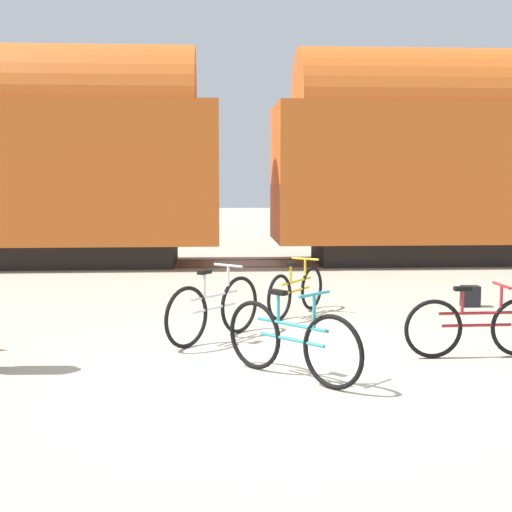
# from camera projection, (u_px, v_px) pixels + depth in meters

# --- Properties ---
(ground_plane) EXTENTS (80.00, 80.00, 0.00)m
(ground_plane) POSITION_uv_depth(u_px,v_px,m) (288.00, 367.00, 7.90)
(ground_plane) COLOR #B2A893
(freight_train) EXTENTS (27.39, 2.83, 5.14)m
(freight_train) POSITION_uv_depth(u_px,v_px,m) (247.00, 151.00, 16.96)
(freight_train) COLOR black
(freight_train) RESTS_ON ground_plane
(rail_near) EXTENTS (39.39, 0.07, 0.01)m
(rail_near) POSITION_uv_depth(u_px,v_px,m) (248.00, 267.00, 16.54)
(rail_near) COLOR #4C4238
(rail_near) RESTS_ON ground_plane
(rail_far) EXTENTS (39.39, 0.07, 0.01)m
(rail_far) POSITION_uv_depth(u_px,v_px,m) (245.00, 260.00, 17.97)
(rail_far) COLOR #4C4238
(rail_far) RESTS_ON ground_plane
(bicycle_yellow) EXTENTS (1.02, 1.43, 0.85)m
(bicycle_yellow) POSITION_uv_depth(u_px,v_px,m) (296.00, 291.00, 10.82)
(bicycle_yellow) COLOR black
(bicycle_yellow) RESTS_ON ground_plane
(bicycle_maroon) EXTENTS (1.72, 0.46, 0.86)m
(bicycle_maroon) POSITION_uv_depth(u_px,v_px,m) (477.00, 326.00, 8.26)
(bicycle_maroon) COLOR black
(bicycle_maroon) RESTS_ON ground_plane
(bicycle_teal) EXTENTS (1.27, 1.39, 0.94)m
(bicycle_teal) POSITION_uv_depth(u_px,v_px,m) (292.00, 341.00, 7.39)
(bicycle_teal) COLOR black
(bicycle_teal) RESTS_ON ground_plane
(bicycle_silver) EXTENTS (1.21, 1.43, 0.96)m
(bicycle_silver) POSITION_uv_depth(u_px,v_px,m) (214.00, 309.00, 9.13)
(bicycle_silver) COLOR black
(bicycle_silver) RESTS_ON ground_plane
(backpack) EXTENTS (0.28, 0.20, 0.34)m
(backpack) POSITION_uv_depth(u_px,v_px,m) (470.00, 296.00, 11.52)
(backpack) COLOR black
(backpack) RESTS_ON ground_plane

